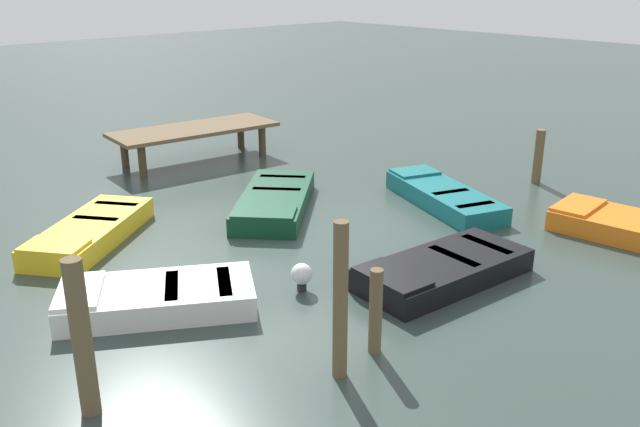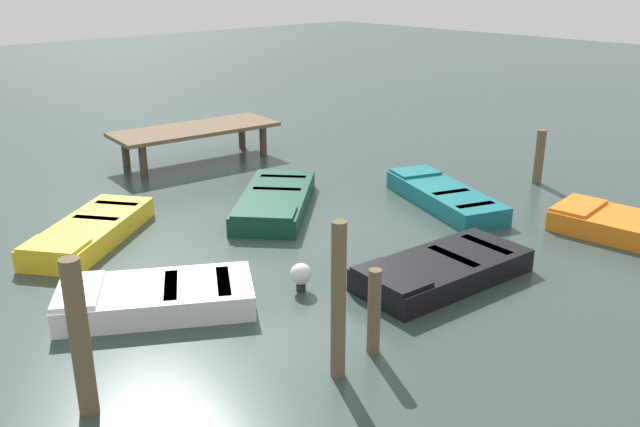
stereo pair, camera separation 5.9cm
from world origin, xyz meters
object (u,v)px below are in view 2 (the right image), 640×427
dock_segment (195,132)px  marker_buoy (301,275)px  mooring_piling_mid_right (374,312)px  mooring_piling_near_left (338,302)px  rowboat_dark_green (275,201)px  rowboat_yellow (90,231)px  rowboat_white (155,297)px  rowboat_teal (444,196)px  rowboat_black (442,269)px  mooring_piling_far_left (80,339)px  mooring_piling_far_right (539,157)px

dock_segment → marker_buoy: (-3.14, -7.95, -0.54)m
dock_segment → marker_buoy: size_ratio=9.65×
mooring_piling_mid_right → mooring_piling_near_left: size_ratio=0.58×
rowboat_dark_green → marker_buoy: 4.02m
dock_segment → rowboat_yellow: bearing=-137.1°
rowboat_white → mooring_piling_mid_right: bearing=148.8°
rowboat_teal → rowboat_white: (-7.31, -0.00, 0.00)m
dock_segment → rowboat_white: bearing=-121.1°
rowboat_black → marker_buoy: bearing=-28.6°
rowboat_yellow → rowboat_dark_green: size_ratio=0.94×
mooring_piling_mid_right → mooring_piling_near_left: mooring_piling_near_left is taller
dock_segment → rowboat_yellow: dock_segment is taller
rowboat_yellow → rowboat_dark_green: (3.81, -1.02, -0.00)m
rowboat_dark_green → mooring_piling_near_left: size_ratio=1.64×
rowboat_yellow → mooring_piling_near_left: size_ratio=1.53×
rowboat_yellow → mooring_piling_near_left: mooring_piling_near_left is taller
rowboat_teal → mooring_piling_far_left: size_ratio=1.77×
rowboat_black → marker_buoy: (-2.01, 1.37, 0.07)m
rowboat_white → mooring_piling_far_right: mooring_piling_far_right is taller
mooring_piling_far_right → marker_buoy: bearing=-176.6°
dock_segment → rowboat_white: 8.69m
rowboat_black → marker_buoy: marker_buoy is taller
mooring_piling_mid_right → rowboat_yellow: bearing=99.6°
rowboat_teal → mooring_piling_far_right: (3.03, -0.56, 0.46)m
mooring_piling_far_left → mooring_piling_near_left: bearing=-28.2°
rowboat_black → rowboat_dark_green: size_ratio=0.92×
dock_segment → mooring_piling_far_left: size_ratio=2.29×
rowboat_black → rowboat_dark_green: same height
rowboat_white → mooring_piling_far_left: mooring_piling_far_left is taller
rowboat_white → mooring_piling_near_left: bearing=136.3°
dock_segment → mooring_piling_far_right: bearing=-49.6°
mooring_piling_near_left → marker_buoy: bearing=59.7°
rowboat_black → rowboat_yellow: 6.81m
mooring_piling_near_left → mooring_piling_far_left: bearing=151.8°
rowboat_dark_green → mooring_piling_mid_right: size_ratio=2.83×
rowboat_dark_green → mooring_piling_far_left: bearing=-8.4°
rowboat_white → rowboat_teal: bearing=-147.9°
rowboat_teal → rowboat_yellow: (-6.82, 3.34, 0.00)m
rowboat_teal → mooring_piling_far_right: bearing=-80.0°
mooring_piling_far_right → mooring_piling_near_left: (-9.51, -2.70, 0.41)m
marker_buoy → mooring_piling_mid_right: bearing=-103.7°
rowboat_black → mooring_piling_mid_right: size_ratio=2.59×
rowboat_dark_green → mooring_piling_near_left: (-3.47, -5.57, 0.87)m
rowboat_black → rowboat_teal: 4.01m
dock_segment → mooring_piling_far_left: (-7.18, -8.68, 0.18)m
mooring_piling_mid_right → rowboat_dark_green: bearing=63.7°
dock_segment → mooring_piling_near_left: (-4.42, -10.15, 0.26)m
rowboat_teal → mooring_piling_far_right: 3.11m
mooring_piling_far_right → marker_buoy: (-8.23, -0.50, -0.39)m
mooring_piling_mid_right → marker_buoy: 2.21m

